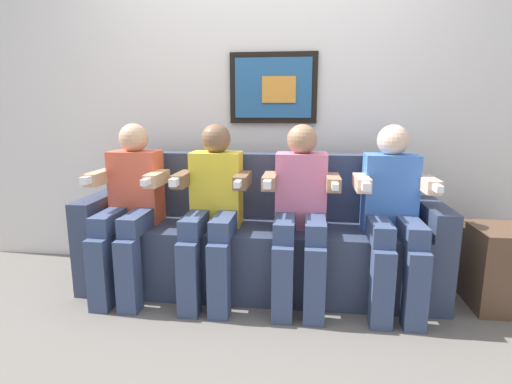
% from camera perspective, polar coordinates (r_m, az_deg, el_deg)
% --- Properties ---
extents(ground_plane, '(6.17, 6.17, 0.00)m').
position_cam_1_polar(ground_plane, '(2.58, -0.41, -16.11)').
color(ground_plane, '#66605B').
extents(back_wall_assembly, '(4.75, 0.10, 2.60)m').
position_cam_1_polar(back_wall_assembly, '(3.04, 1.45, 13.52)').
color(back_wall_assembly, silver).
rests_on(back_wall_assembly, ground_plane).
extents(couch, '(2.35, 0.58, 0.90)m').
position_cam_1_polar(couch, '(2.76, 0.44, -7.18)').
color(couch, '#333D56').
rests_on(couch, ground_plane).
extents(person_leftmost, '(0.46, 0.56, 1.11)m').
position_cam_1_polar(person_leftmost, '(2.73, -17.42, -1.48)').
color(person_leftmost, '#D8593F').
rests_on(person_leftmost, ground_plane).
extents(person_left_center, '(0.46, 0.56, 1.11)m').
position_cam_1_polar(person_left_center, '(2.56, -6.11, -1.88)').
color(person_left_center, yellow).
rests_on(person_left_center, ground_plane).
extents(person_right_center, '(0.46, 0.56, 1.11)m').
position_cam_1_polar(person_right_center, '(2.50, 6.31, -2.23)').
color(person_right_center, pink).
rests_on(person_right_center, ground_plane).
extents(person_rightmost, '(0.46, 0.56, 1.11)m').
position_cam_1_polar(person_rightmost, '(2.55, 18.76, -2.48)').
color(person_rightmost, '#3F72CC').
rests_on(person_rightmost, ground_plane).
extents(side_table_right, '(0.40, 0.40, 0.50)m').
position_cam_1_polar(side_table_right, '(2.93, 31.69, -9.10)').
color(side_table_right, brown).
rests_on(side_table_right, ground_plane).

